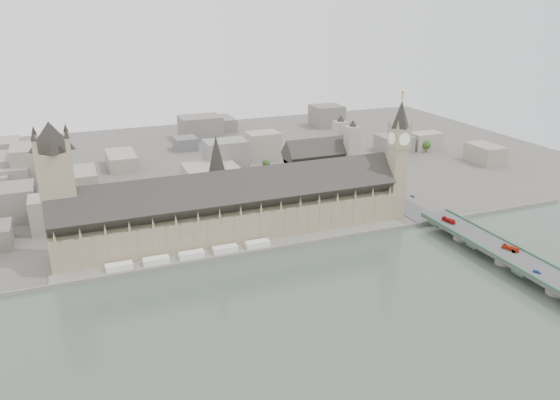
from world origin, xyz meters
name	(u,v)px	position (x,y,z in m)	size (l,w,h in m)	color
ground	(242,247)	(0.00, 0.00, 0.00)	(900.00, 900.00, 0.00)	#595651
river_thames	(347,380)	(0.00, -165.00, 0.00)	(600.00, 600.00, 0.00)	#4B594D
embankment_wall	(248,253)	(0.00, -15.00, 1.50)	(600.00, 1.50, 3.00)	slate
river_terrace	(245,250)	(0.00, -7.50, 1.00)	(270.00, 15.00, 2.00)	slate
terrace_tents	(191,254)	(-40.00, -7.00, 4.00)	(118.00, 7.00, 4.00)	white
palace_of_westminster	(233,210)	(0.00, 19.70, 22.71)	(265.00, 40.73, 55.44)	tan
elizabeth_tower	(398,152)	(138.00, 8.00, 58.09)	(17.00, 17.00, 107.50)	tan
victoria_tower	(58,186)	(-122.00, 26.00, 55.20)	(30.00, 30.00, 100.00)	tan
central_tower	(217,165)	(-10.00, 26.00, 57.92)	(13.00, 13.00, 48.00)	gray
westminster_bridge	(497,253)	(162.00, -87.50, 5.12)	(25.00, 325.00, 10.25)	#474749
bridge_parapets	(548,273)	(162.00, -132.00, 10.82)	(25.00, 235.00, 1.15)	#345F42
westminster_abbey	(321,166)	(110.92, 95.00, 25.08)	(68.00, 36.00, 64.00)	gray
city_skyline_inland	(175,146)	(0.00, 245.00, 19.00)	(720.00, 360.00, 38.00)	gray
park_trees	(208,212)	(-10.00, 60.00, 7.50)	(110.00, 30.00, 15.00)	#254819
red_bus_north	(449,220)	(158.39, -37.60, 11.92)	(2.80, 11.96, 3.33)	#A91313
red_bus_south	(511,248)	(165.77, -95.66, 11.89)	(2.76, 11.79, 3.28)	red
car_blue	(537,272)	(156.67, -128.39, 11.07)	(1.94, 4.81, 1.64)	#1844A0
car_silver	(513,251)	(165.42, -98.64, 10.93)	(1.44, 4.14, 1.36)	gray
car_approach	(413,196)	(166.26, 21.83, 10.97)	(2.03, 4.98, 1.45)	gray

